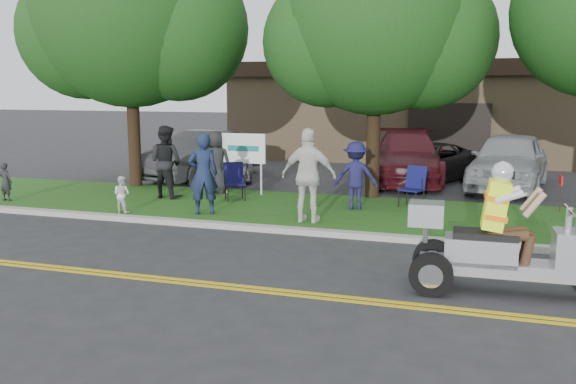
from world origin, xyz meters
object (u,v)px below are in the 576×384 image
(lawn_chair_b, at_px, (234,179))
(parked_car_left, at_px, (202,155))
(parked_car_right, at_px, (406,157))
(parked_car_far_right, at_px, (509,161))
(spectator_adult_left, at_px, (203,174))
(spectator_adult_right, at_px, (309,176))
(trike_scooter, at_px, (501,248))
(spectator_adult_mid, at_px, (166,162))
(parked_car_mid, at_px, (423,163))
(lawn_chair_a, at_px, (414,184))
(parked_car_far_left, at_px, (223,154))

(lawn_chair_b, height_order, parked_car_left, parked_car_left)
(parked_car_right, xyz_separation_m, parked_car_far_right, (3.07, -0.62, 0.05))
(parked_car_left, xyz_separation_m, parked_car_right, (6.43, 1.57, 0.01))
(spectator_adult_left, distance_m, parked_car_left, 6.20)
(parked_car_far_right, bearing_deg, spectator_adult_left, -127.65)
(spectator_adult_right, distance_m, parked_car_right, 7.36)
(parked_car_far_right, bearing_deg, trike_scooter, -84.06)
(spectator_adult_mid, height_order, parked_car_left, spectator_adult_mid)
(lawn_chair_b, relative_size, parked_car_far_right, 0.19)
(parked_car_right, bearing_deg, spectator_adult_left, -124.75)
(parked_car_mid, bearing_deg, spectator_adult_left, -98.18)
(spectator_adult_mid, height_order, parked_car_mid, spectator_adult_mid)
(spectator_adult_right, relative_size, parked_car_mid, 0.45)
(lawn_chair_a, height_order, spectator_adult_left, spectator_adult_left)
(parked_car_far_left, relative_size, parked_car_mid, 1.00)
(lawn_chair_b, bearing_deg, parked_car_right, 22.84)
(spectator_adult_left, relative_size, parked_car_mid, 0.41)
(parked_car_far_left, distance_m, parked_car_right, 6.02)
(trike_scooter, xyz_separation_m, spectator_adult_mid, (-8.20, 5.03, 0.37))
(parked_car_far_left, xyz_separation_m, parked_car_far_right, (9.00, 0.40, 0.07))
(spectator_adult_mid, distance_m, parked_car_right, 7.84)
(spectator_adult_mid, bearing_deg, parked_car_far_left, -75.86)
(lawn_chair_a, relative_size, spectator_adult_left, 0.53)
(spectator_adult_mid, bearing_deg, spectator_adult_right, 167.87)
(parked_car_left, bearing_deg, parked_car_far_left, 59.37)
(parked_car_mid, xyz_separation_m, parked_car_right, (-0.57, 0.27, 0.16))
(parked_car_far_left, bearing_deg, spectator_adult_mid, -109.45)
(trike_scooter, xyz_separation_m, parked_car_right, (-2.62, 10.53, 0.11))
(parked_car_far_left, height_order, parked_car_mid, parked_car_far_left)
(parked_car_right, bearing_deg, parked_car_left, -173.52)
(spectator_adult_right, bearing_deg, spectator_adult_left, -2.35)
(lawn_chair_a, height_order, spectator_adult_mid, spectator_adult_mid)
(spectator_adult_right, height_order, parked_car_far_left, spectator_adult_right)
(spectator_adult_right, bearing_deg, lawn_chair_b, -38.01)
(lawn_chair_b, bearing_deg, parked_car_far_right, 2.56)
(parked_car_far_left, bearing_deg, parked_car_far_right, -21.43)
(lawn_chair_a, distance_m, spectator_adult_right, 3.19)
(trike_scooter, bearing_deg, spectator_adult_left, 149.51)
(parked_car_far_right, bearing_deg, parked_car_far_left, -168.95)
(spectator_adult_mid, distance_m, parked_car_left, 4.04)
(spectator_adult_left, distance_m, parked_car_far_left, 6.51)
(lawn_chair_a, relative_size, spectator_adult_mid, 0.52)
(parked_car_right, distance_m, parked_car_far_right, 3.13)
(parked_car_mid, bearing_deg, parked_car_right, 178.22)
(trike_scooter, xyz_separation_m, lawn_chair_b, (-6.38, 5.30, -0.03))
(lawn_chair_b, xyz_separation_m, parked_car_right, (3.76, 5.24, 0.14))
(lawn_chair_a, distance_m, parked_car_far_right, 4.76)
(spectator_adult_left, xyz_separation_m, parked_car_far_right, (6.79, 6.52, -0.19))
(spectator_adult_right, xyz_separation_m, parked_car_far_right, (4.26, 6.63, -0.28))
(trike_scooter, bearing_deg, lawn_chair_b, 137.95)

